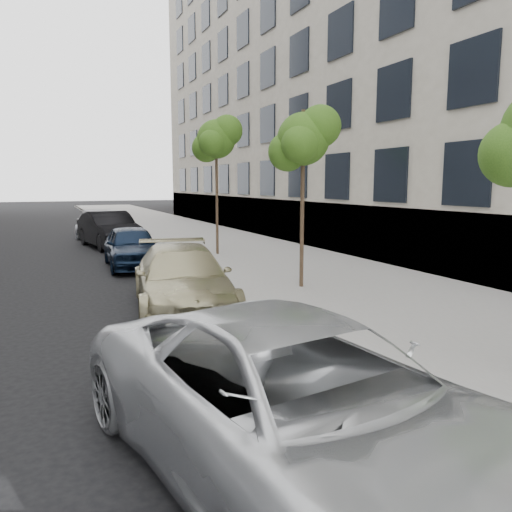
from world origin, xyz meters
TOP-DOWN VIEW (x-y plane):
  - ground at (0.00, 0.00)m, footprint 160.00×160.00m
  - sidewalk at (4.30, 24.00)m, footprint 6.40×72.00m
  - curb at (1.18, 24.00)m, footprint 0.15×72.00m
  - tree_mid at (3.23, 8.00)m, footprint 1.65×1.45m
  - tree_far at (3.23, 14.50)m, footprint 1.74×1.54m
  - minivan at (-0.78, 0.75)m, footprint 3.40×5.83m
  - suv at (-0.10, 7.28)m, footprint 2.67×5.06m
  - sedan_blue at (-0.10, 13.57)m, footprint 1.83×4.11m
  - sedan_black at (-0.10, 19.10)m, footprint 2.37×4.93m
  - sedan_rear at (-0.10, 24.34)m, footprint 2.52×4.78m

SIDE VIEW (x-z plane):
  - ground at x=0.00m, z-range 0.00..0.00m
  - sidewalk at x=4.30m, z-range 0.00..0.14m
  - curb at x=1.18m, z-range 0.00..0.14m
  - sedan_rear at x=-0.10m, z-range 0.00..1.32m
  - sedan_blue at x=-0.10m, z-range 0.00..1.37m
  - suv at x=-0.10m, z-range 0.00..1.40m
  - minivan at x=-0.78m, z-range 0.00..1.52m
  - sedan_black at x=-0.10m, z-range 0.00..1.56m
  - tree_mid at x=3.23m, z-range 1.57..6.07m
  - tree_far at x=3.23m, z-range 1.80..6.85m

